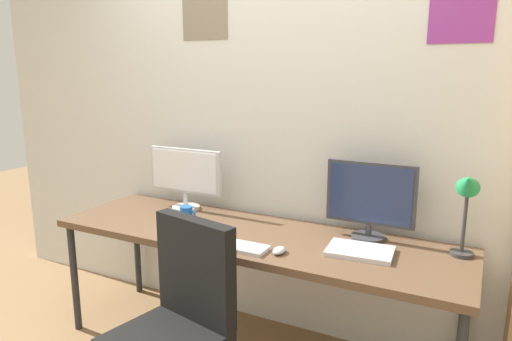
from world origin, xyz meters
The scene contains 9 objects.
wall_back centered at (0.00, 1.02, 1.30)m, with size 4.73×0.11×2.60m.
desk centered at (0.00, 0.60, 0.69)m, with size 2.33×0.68×0.74m.
monitor_left centered at (-0.60, 0.81, 0.97)m, with size 0.53×0.18×0.40m.
monitor_right centered at (0.60, 0.81, 0.97)m, with size 0.47×0.18×0.42m.
desk_lamp centered at (1.07, 0.77, 1.04)m, with size 0.11×0.15×0.45m.
keyboard_main centered at (0.00, 0.37, 0.75)m, with size 0.39×0.13×0.02m, color silver.
computer_mouse centered at (0.26, 0.40, 0.76)m, with size 0.06×0.10×0.03m, color silver.
laptop_closed centered at (0.61, 0.59, 0.75)m, with size 0.32×0.22×0.02m, color silver.
coffee_mug centered at (-0.45, 0.61, 0.79)m, with size 0.11×0.08×0.09m.
Camera 1 is at (1.14, -1.57, 1.63)m, focal length 32.37 mm.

